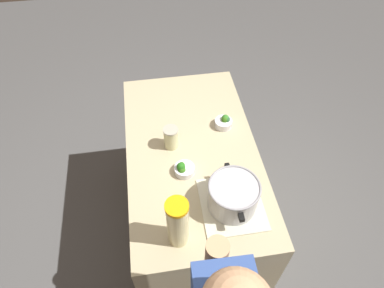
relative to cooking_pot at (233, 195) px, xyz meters
The scene contains 8 objects.
ground_plane 1.11m from the cooking_pot, 159.79° to the right, with size 8.00×8.00×0.00m, color #565656.
counter_slab 0.70m from the cooking_pot, 159.79° to the right, with size 1.37×0.76×0.94m, color #BEAF88.
dish_cloth 0.09m from the cooking_pot, behind, with size 0.35×0.32×0.01m, color beige.
cooking_pot is the anchor object (origin of this frame).
lemonade_pitcher 0.33m from the cooking_pot, 64.58° to the right, with size 0.10×0.10×0.31m.
mason_jar 0.51m from the cooking_pot, 149.70° to the right, with size 0.09×0.09×0.14m.
broccoli_bowl_front 0.56m from the cooking_pot, behind, with size 0.11×0.11×0.08m.
broccoli_bowl_center 0.33m from the cooking_pot, 138.17° to the right, with size 0.11×0.11×0.08m.
Camera 1 is at (1.24, -0.19, 2.47)m, focal length 31.67 mm.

